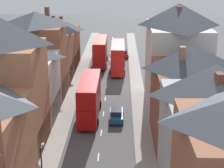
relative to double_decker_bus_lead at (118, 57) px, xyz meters
The scene contains 13 objects.
pavement_left 15.06m from the double_decker_bus_lead, 117.74° to the right, with size 2.20×104.00×0.14m, color #A8A399.
pavement_right 13.79m from the double_decker_bus_lead, 75.83° to the right, with size 2.20×104.00×0.14m, color #A8A399.
centre_line_dashes 15.47m from the double_decker_bus_lead, 96.76° to the right, with size 0.14×97.80×0.01m.
terrace_row_left 32.07m from the double_decker_bus_lead, 112.04° to the right, with size 8.00×72.87×14.73m.
terrace_row_right 37.83m from the double_decker_bus_lead, 77.12° to the right, with size 8.00×51.98×14.77m.
double_decker_bus_lead is the anchor object (origin of this frame).
double_decker_bus_mid_street 22.38m from the double_decker_bus_lead, 99.26° to the right, with size 2.74×10.80×5.30m.
double_decker_bus_far_approaching 5.77m from the double_decker_bus_lead, 128.60° to the left, with size 2.74×10.80×5.30m.
car_near_blue 18.68m from the double_decker_bus_lead, 105.27° to the left, with size 1.90×4.13×1.64m.
car_near_silver 10.47m from the double_decker_bus_lead, 89.95° to the left, with size 1.90×4.34×1.59m.
car_parked_left_a 23.33m from the double_decker_bus_lead, 89.98° to the right, with size 1.90×4.31×1.66m.
car_parked_right_a 14.60m from the double_decker_bus_lead, 104.38° to the left, with size 1.90×3.97×1.66m.
car_mid_black 11.17m from the double_decker_bus_lead, 83.16° to the left, with size 1.90×3.87×1.63m.
Camera 1 is at (2.34, -17.89, 20.27)m, focal length 60.00 mm.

